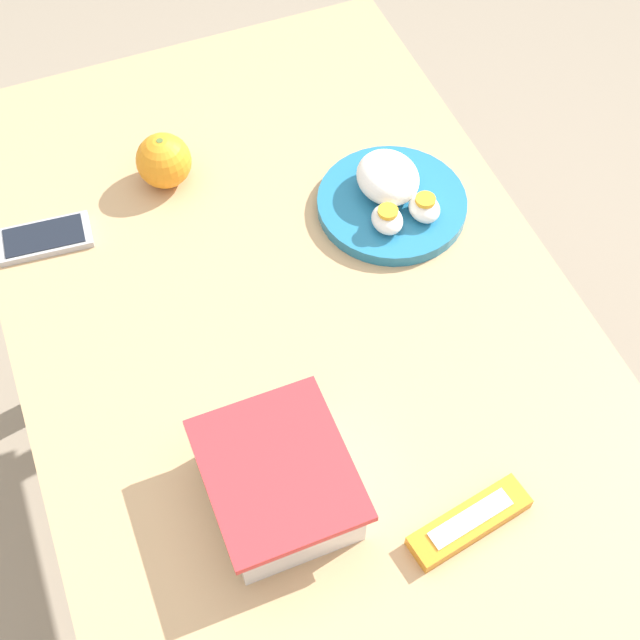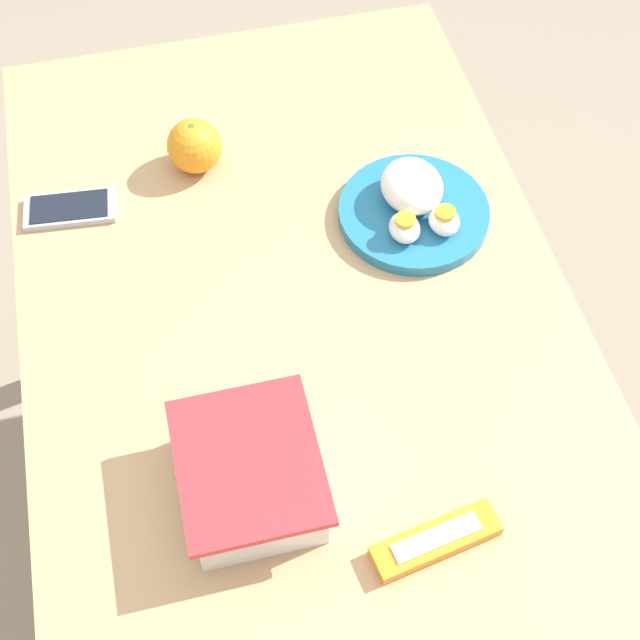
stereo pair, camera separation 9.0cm
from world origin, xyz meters
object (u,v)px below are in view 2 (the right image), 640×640
candy_bar (436,540)px  cell_phone (70,209)px  rice_plate (414,205)px  food_container (250,476)px  orange_fruit (194,146)px

candy_bar → cell_phone: bearing=31.2°
rice_plate → cell_phone: rice_plate is taller
rice_plate → candy_bar: size_ratio=1.40×
rice_plate → candy_bar: 0.47m
food_container → rice_plate: size_ratio=0.87×
orange_fruit → rice_plate: 0.32m
orange_fruit → rice_plate: bearing=-121.1°
rice_plate → candy_bar: rice_plate is taller
food_container → rice_plate: 0.45m
orange_fruit → cell_phone: 0.19m
orange_fruit → candy_bar: (-0.62, -0.16, -0.03)m
rice_plate → candy_bar: bearing=166.1°
rice_plate → cell_phone: bearing=75.5°
candy_bar → cell_phone: 0.67m
food_container → orange_fruit: (0.51, -0.02, 0.01)m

